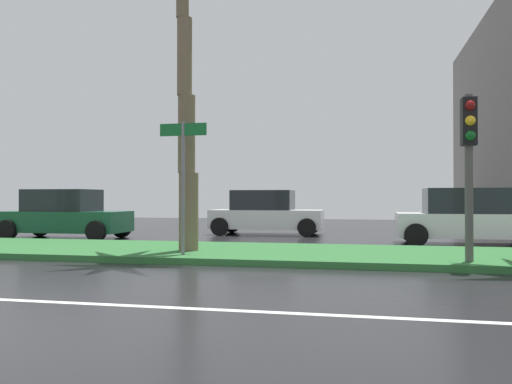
{
  "coord_description": "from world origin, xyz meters",
  "views": [
    {
      "loc": [
        3.97,
        -4.27,
        1.43
      ],
      "look_at": [
        1.01,
        9.73,
        1.59
      ],
      "focal_mm": 35.81,
      "sensor_mm": 36.0,
      "label": 1
    }
  ],
  "objects_px": {
    "car_in_traffic_second": "(266,213)",
    "car_in_traffic_third": "(468,218)",
    "street_name_sign": "(183,169)",
    "traffic_signal_median_right": "(469,146)",
    "car_in_traffic_leading": "(65,215)"
  },
  "relations": [
    {
      "from": "car_in_traffic_second",
      "to": "car_in_traffic_third",
      "type": "distance_m",
      "value": 7.47
    },
    {
      "from": "traffic_signal_median_right",
      "to": "car_in_traffic_third",
      "type": "xyz_separation_m",
      "value": [
        1.03,
        5.57,
        -1.64
      ]
    },
    {
      "from": "traffic_signal_median_right",
      "to": "car_in_traffic_third",
      "type": "relative_size",
      "value": 0.78
    },
    {
      "from": "street_name_sign",
      "to": "car_in_traffic_second",
      "type": "relative_size",
      "value": 0.7
    },
    {
      "from": "car_in_traffic_second",
      "to": "traffic_signal_median_right",
      "type": "bearing_deg",
      "value": -55.92
    },
    {
      "from": "street_name_sign",
      "to": "car_in_traffic_leading",
      "type": "bearing_deg",
      "value": 140.28
    },
    {
      "from": "traffic_signal_median_right",
      "to": "car_in_traffic_second",
      "type": "bearing_deg",
      "value": 124.08
    },
    {
      "from": "street_name_sign",
      "to": "car_in_traffic_second",
      "type": "height_order",
      "value": "street_name_sign"
    },
    {
      "from": "traffic_signal_median_right",
      "to": "car_in_traffic_second",
      "type": "relative_size",
      "value": 0.78
    },
    {
      "from": "street_name_sign",
      "to": "car_in_traffic_third",
      "type": "relative_size",
      "value": 0.7
    },
    {
      "from": "car_in_traffic_second",
      "to": "car_in_traffic_third",
      "type": "height_order",
      "value": "same"
    },
    {
      "from": "car_in_traffic_leading",
      "to": "car_in_traffic_second",
      "type": "distance_m",
      "value": 7.34
    },
    {
      "from": "street_name_sign",
      "to": "car_in_traffic_third",
      "type": "height_order",
      "value": "street_name_sign"
    },
    {
      "from": "car_in_traffic_leading",
      "to": "car_in_traffic_third",
      "type": "bearing_deg",
      "value": 1.57
    },
    {
      "from": "traffic_signal_median_right",
      "to": "car_in_traffic_second",
      "type": "distance_m",
      "value": 10.49
    }
  ]
}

